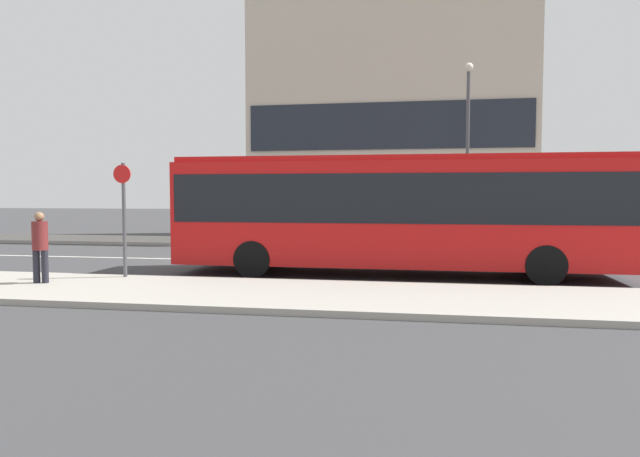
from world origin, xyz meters
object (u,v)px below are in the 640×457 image
object	(u,v)px
city_bus	(395,207)
street_lamp	(468,135)
parked_car_0	(608,238)
bus_stop_sign	(124,211)
pedestrian_near_stop	(40,243)

from	to	relation	value
city_bus	street_lamp	world-z (taller)	street_lamp
city_bus	street_lamp	bearing A→B (deg)	77.78
parked_car_0	bus_stop_sign	bearing A→B (deg)	-148.36
city_bus	bus_stop_sign	bearing A→B (deg)	-154.92
parked_car_0	bus_stop_sign	xyz separation A→B (m)	(-13.52, -8.33, 1.11)
pedestrian_near_stop	city_bus	bearing A→B (deg)	-162.33
parked_car_0	bus_stop_sign	world-z (taller)	bus_stop_sign
pedestrian_near_stop	street_lamp	size ratio (longest dim) A/B	0.23
city_bus	pedestrian_near_stop	xyz separation A→B (m)	(-7.83, -3.60, -0.76)
pedestrian_near_stop	street_lamp	xyz separation A→B (m)	(10.31, 11.75, 3.43)
parked_car_0	pedestrian_near_stop	world-z (taller)	pedestrian_near_stop
pedestrian_near_stop	bus_stop_sign	bearing A→B (deg)	-146.33
pedestrian_near_stop	bus_stop_sign	world-z (taller)	bus_stop_sign
street_lamp	pedestrian_near_stop	bearing A→B (deg)	-131.28
street_lamp	bus_stop_sign	bearing A→B (deg)	-130.20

